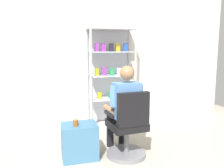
# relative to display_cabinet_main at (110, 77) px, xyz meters

# --- Properties ---
(back_wall) EXTENTS (6.00, 0.10, 2.70)m
(back_wall) POSITION_rel_display_cabinet_main_xyz_m (-0.40, 0.24, 0.38)
(back_wall) COLOR silver
(back_wall) RESTS_ON ground
(display_cabinet_main) EXTENTS (0.90, 0.45, 1.90)m
(display_cabinet_main) POSITION_rel_display_cabinet_main_xyz_m (0.00, 0.00, 0.00)
(display_cabinet_main) COLOR #B7B7BC
(display_cabinet_main) RESTS_ON ground
(office_chair) EXTENTS (0.58, 0.56, 0.96)m
(office_chair) POSITION_rel_display_cabinet_main_xyz_m (-0.14, -1.47, -0.58)
(office_chair) COLOR slate
(office_chair) RESTS_ON ground
(seated_shopkeeper) EXTENTS (0.51, 0.59, 1.29)m
(seated_shopkeeper) POSITION_rel_display_cabinet_main_xyz_m (-0.15, -1.31, -0.26)
(seated_shopkeeper) COLOR black
(seated_shopkeeper) RESTS_ON ground
(storage_crate) EXTENTS (0.48, 0.38, 0.49)m
(storage_crate) POSITION_rel_display_cabinet_main_xyz_m (-0.79, -1.30, -0.73)
(storage_crate) COLOR teal
(storage_crate) RESTS_ON ground
(tea_glass) EXTENTS (0.07, 0.07, 0.09)m
(tea_glass) POSITION_rel_display_cabinet_main_xyz_m (-0.84, -1.36, -0.44)
(tea_glass) COLOR brown
(tea_glass) RESTS_ON storage_crate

